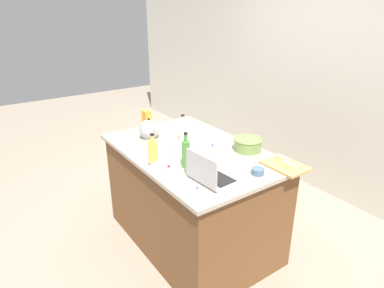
# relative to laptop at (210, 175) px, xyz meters

# --- Properties ---
(ground_plane) EXTENTS (12.00, 12.00, 0.00)m
(ground_plane) POSITION_rel_laptop_xyz_m (-0.51, 0.21, -0.95)
(ground_plane) COLOR gray
(wall_back) EXTENTS (8.00, 0.10, 2.60)m
(wall_back) POSITION_rel_laptop_xyz_m (-0.51, 2.01, 0.35)
(wall_back) COLOR beige
(wall_back) RESTS_ON ground
(island_counter) EXTENTS (1.53, 0.99, 0.90)m
(island_counter) POSITION_rel_laptop_xyz_m (-0.51, 0.21, -0.50)
(island_counter) COLOR brown
(island_counter) RESTS_ON ground
(laptop) EXTENTS (0.32, 0.25, 0.22)m
(laptop) POSITION_rel_laptop_xyz_m (0.00, 0.00, 0.00)
(laptop) COLOR #B7B7BC
(laptop) RESTS_ON island_counter
(mixing_bowl_large) EXTENTS (0.23, 0.23, 0.10)m
(mixing_bowl_large) POSITION_rel_laptop_xyz_m (-0.24, 0.58, 0.01)
(mixing_bowl_large) COLOR #72934C
(mixing_bowl_large) RESTS_ON island_counter
(bottle_vinegar) EXTENTS (0.07, 0.07, 0.24)m
(bottle_vinegar) POSITION_rel_laptop_xyz_m (-0.73, 0.27, 0.05)
(bottle_vinegar) COLOR white
(bottle_vinegar) RESTS_ON island_counter
(bottle_oil) EXTENTS (0.07, 0.07, 0.22)m
(bottle_oil) POSITION_rel_laptop_xyz_m (-0.52, -0.15, 0.04)
(bottle_oil) COLOR #DBC64C
(bottle_oil) RESTS_ON island_counter
(bottle_olive) EXTENTS (0.06, 0.06, 0.27)m
(bottle_olive) POSITION_rel_laptop_xyz_m (-0.28, -0.01, 0.06)
(bottle_olive) COLOR #4C8C38
(bottle_olive) RESTS_ON island_counter
(kettle) EXTENTS (0.21, 0.18, 0.20)m
(kettle) POSITION_rel_laptop_xyz_m (-0.95, 0.05, 0.03)
(kettle) COLOR #ADADB2
(kettle) RESTS_ON island_counter
(cutting_board) EXTENTS (0.32, 0.23, 0.02)m
(cutting_board) POSITION_rel_laptop_xyz_m (0.14, 0.59, -0.04)
(cutting_board) COLOR tan
(cutting_board) RESTS_ON island_counter
(butter_stick_left) EXTENTS (0.11, 0.04, 0.04)m
(butter_stick_left) POSITION_rel_laptop_xyz_m (0.19, 0.57, -0.01)
(butter_stick_left) COLOR #F4E58C
(butter_stick_left) RESTS_ON cutting_board
(butter_stick_right) EXTENTS (0.11, 0.05, 0.04)m
(butter_stick_right) POSITION_rel_laptop_xyz_m (0.09, 0.62, -0.01)
(butter_stick_right) COLOR #F4E58C
(butter_stick_right) RESTS_ON cutting_board
(ramekin_small) EXTENTS (0.09, 0.09, 0.05)m
(ramekin_small) POSITION_rel_laptop_xyz_m (-0.47, 0.08, -0.02)
(ramekin_small) COLOR white
(ramekin_small) RESTS_ON island_counter
(ramekin_medium) EXTENTS (0.09, 0.09, 0.04)m
(ramekin_medium) POSITION_rel_laptop_xyz_m (0.11, 0.34, -0.02)
(ramekin_medium) COLOR slate
(ramekin_medium) RESTS_ON island_counter
(candy_bag) EXTENTS (0.09, 0.06, 0.17)m
(candy_bag) POSITION_rel_laptop_xyz_m (-1.21, 0.16, 0.04)
(candy_bag) COLOR gold
(candy_bag) RESTS_ON island_counter
(candy_0) EXTENTS (0.02, 0.02, 0.02)m
(candy_0) POSITION_rel_laptop_xyz_m (-0.48, 0.40, -0.04)
(candy_0) COLOR blue
(candy_0) RESTS_ON island_counter
(candy_1) EXTENTS (0.02, 0.02, 0.02)m
(candy_1) POSITION_rel_laptop_xyz_m (-0.47, -0.21, -0.04)
(candy_1) COLOR orange
(candy_1) RESTS_ON island_counter
(candy_2) EXTENTS (0.02, 0.02, 0.02)m
(candy_2) POSITION_rel_laptop_xyz_m (0.03, -0.13, -0.04)
(candy_2) COLOR blue
(candy_2) RESTS_ON island_counter
(candy_3) EXTENTS (0.02, 0.02, 0.02)m
(candy_3) POSITION_rel_laptop_xyz_m (-0.34, -0.12, -0.04)
(candy_3) COLOR red
(candy_3) RESTS_ON island_counter
(candy_4) EXTENTS (0.02, 0.02, 0.02)m
(candy_4) POSITION_rel_laptop_xyz_m (-0.80, -0.01, -0.04)
(candy_4) COLOR orange
(candy_4) RESTS_ON island_counter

